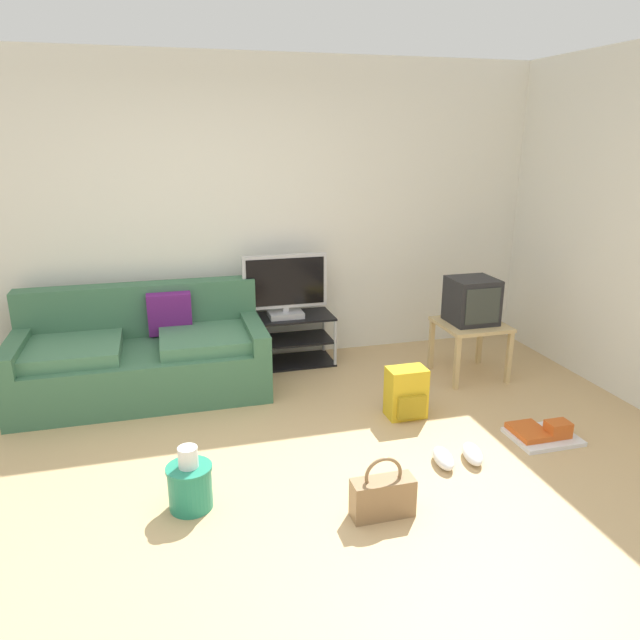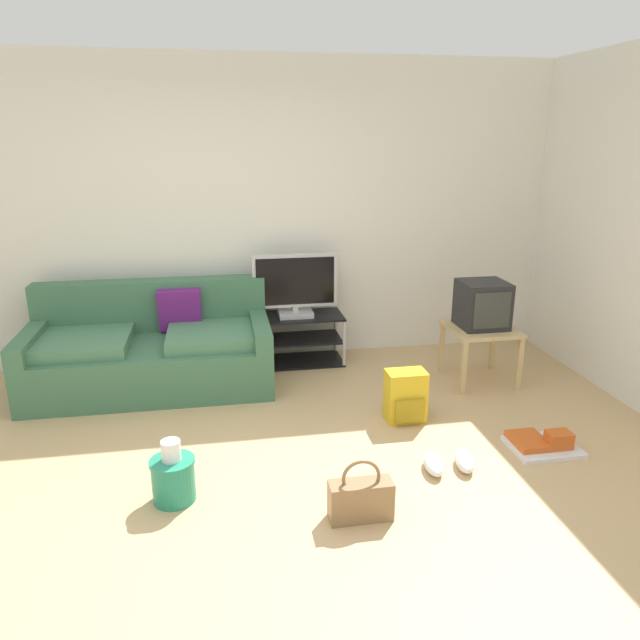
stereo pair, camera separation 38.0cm
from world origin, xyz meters
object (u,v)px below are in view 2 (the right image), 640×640
at_px(flat_tv, 295,286).
at_px(handbag, 361,498).
at_px(couch, 152,350).
at_px(sneakers_pair, 449,462).
at_px(floor_tray, 543,444).
at_px(tv_stand, 296,339).
at_px(cleaning_bucket, 173,476).
at_px(side_table, 481,335).
at_px(backpack, 406,396).
at_px(crt_tv, 482,304).

relative_size(flat_tv, handbag, 2.09).
height_order(couch, handbag, couch).
relative_size(sneakers_pair, floor_tray, 0.83).
bearing_deg(floor_tray, sneakers_pair, -170.01).
bearing_deg(tv_stand, cleaning_bucket, -115.77).
height_order(cleaning_bucket, sneakers_pair, cleaning_bucket).
xyz_separation_m(couch, cleaning_bucket, (0.27, -1.75, -0.15)).
distance_m(side_table, cleaning_bucket, 2.83).
bearing_deg(couch, sneakers_pair, -41.11).
distance_m(flat_tv, handbag, 2.46).
height_order(handbag, sneakers_pair, handbag).
bearing_deg(side_table, cleaning_bucket, -151.46).
height_order(handbag, cleaning_bucket, cleaning_bucket).
xyz_separation_m(cleaning_bucket, floor_tray, (2.42, 0.17, -0.12)).
bearing_deg(couch, side_table, -8.44).
distance_m(side_table, backpack, 1.06).
relative_size(flat_tv, side_table, 1.39).
distance_m(couch, backpack, 2.15).
bearing_deg(sneakers_pair, flat_tv, 109.61).
bearing_deg(couch, crt_tv, -8.11).
relative_size(side_table, handbag, 1.50).
height_order(tv_stand, cleaning_bucket, tv_stand).
distance_m(handbag, floor_tray, 1.49).
bearing_deg(cleaning_bucket, side_table, 28.54).
height_order(flat_tv, floor_tray, flat_tv).
relative_size(tv_stand, cleaning_bucket, 2.28).
distance_m(tv_stand, side_table, 1.65).
distance_m(handbag, sneakers_pair, 0.79).
bearing_deg(couch, floor_tray, -30.61).
height_order(side_table, crt_tv, crt_tv).
xyz_separation_m(side_table, backpack, (-0.85, -0.60, -0.22)).
height_order(tv_stand, backpack, tv_stand).
height_order(flat_tv, handbag, flat_tv).
distance_m(crt_tv, floor_tray, 1.36).
distance_m(backpack, handbag, 1.26).
xyz_separation_m(crt_tv, sneakers_pair, (-0.78, -1.32, -0.63)).
relative_size(couch, backpack, 5.10).
bearing_deg(handbag, side_table, 49.52).
bearing_deg(tv_stand, couch, -166.76).
bearing_deg(couch, tv_stand, 13.24).
bearing_deg(backpack, flat_tv, 124.56).
distance_m(backpack, sneakers_pair, 0.72).
height_order(tv_stand, handbag, tv_stand).
xyz_separation_m(couch, sneakers_pair, (1.96, -1.71, -0.26)).
bearing_deg(floor_tray, tv_stand, 127.15).
xyz_separation_m(side_table, sneakers_pair, (-0.78, -1.31, -0.37)).
height_order(backpack, handbag, backpack).
distance_m(flat_tv, crt_tv, 1.63).
bearing_deg(crt_tv, sneakers_pair, -120.50).
xyz_separation_m(flat_tv, crt_tv, (1.49, -0.66, -0.06)).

